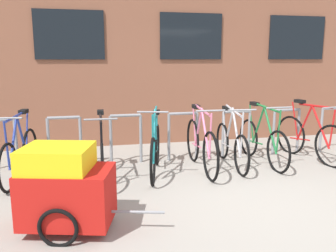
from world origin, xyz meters
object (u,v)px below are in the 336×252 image
bicycle_blue (20,154)px  bicycle_teal (155,149)px  bicycle_green (262,141)px  bicycle_black (102,154)px  bike_trailer (66,188)px  bicycle_silver (231,144)px  bicycle_red (310,138)px  bicycle_pink (201,145)px

bicycle_blue → bicycle_teal: 2.01m
bicycle_blue → bicycle_green: bearing=-0.2°
bicycle_blue → bicycle_teal: size_ratio=1.00×
bicycle_black → bike_trailer: (-0.42, -1.57, 0.09)m
bicycle_silver → bike_trailer: bicycle_silver is taller
bicycle_teal → bicycle_silver: bearing=4.6°
bicycle_black → bicycle_teal: bicycle_teal is taller
bicycle_black → bicycle_red: size_ratio=1.02×
bicycle_red → bike_trailer: 4.43m
bicycle_black → bicycle_green: size_ratio=0.98×
bicycle_red → bicycle_green: bearing=-179.4°
bicycle_teal → bicycle_pink: bearing=2.1°
bicycle_green → bicycle_silver: bearing=-176.5°
bicycle_teal → bike_trailer: (-1.24, -1.65, 0.08)m
bicycle_blue → bicycle_pink: 2.76m
bicycle_red → bike_trailer: bicycle_red is taller
bicycle_black → bicycle_green: (2.70, 0.22, 0.01)m
bicycle_green → bicycle_pink: bearing=-174.3°
bicycle_silver → bike_trailer: 3.10m
bicycle_blue → bicycle_teal: (2.01, -0.15, 0.00)m
bicycle_blue → bicycle_pink: bearing=-2.5°
bicycle_green → bicycle_silver: size_ratio=1.05×
bicycle_black → bicycle_teal: 0.82m
bicycle_teal → bike_trailer: bicycle_teal is taller
bicycle_teal → bicycle_pink: bicycle_teal is taller
bicycle_silver → bicycle_pink: bearing=-172.2°
bicycle_green → bicycle_teal: (-1.88, -0.14, -0.00)m
bicycle_blue → bike_trailer: 1.96m
bicycle_green → bicycle_pink: 1.14m
bicycle_black → bicycle_pink: 1.58m
bicycle_red → bike_trailer: bearing=-156.0°
bicycle_green → bicycle_teal: bicycle_teal is taller
bicycle_teal → bicycle_blue: bearing=175.7°
bicycle_green → bicycle_blue: bearing=179.8°
bicycle_blue → bike_trailer: bearing=-67.0°
bicycle_pink → bicycle_blue: bearing=177.5°
bicycle_black → bike_trailer: 1.63m
bicycle_green → bicycle_red: bearing=0.6°
bicycle_blue → bicycle_green: bicycle_green is taller
bicycle_green → bicycle_red: 0.92m
bicycle_black → bicycle_blue: bearing=169.0°
bicycle_pink → bicycle_red: (2.05, 0.12, -0.01)m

